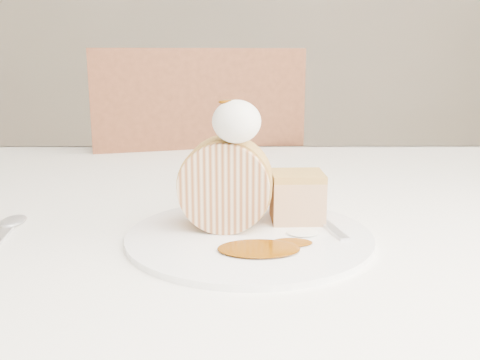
{
  "coord_description": "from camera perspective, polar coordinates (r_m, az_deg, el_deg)",
  "views": [
    {
      "loc": [
        0.05,
        -0.49,
        0.95
      ],
      "look_at": [
        0.05,
        0.06,
        0.81
      ],
      "focal_mm": 40.0,
      "sensor_mm": 36.0,
      "label": 1
    }
  ],
  "objects": [
    {
      "name": "caramel_drizzle",
      "position": [
        0.56,
        -1.03,
        8.89
      ],
      "size": [
        0.03,
        0.02,
        0.01
      ],
      "primitive_type": "ellipsoid",
      "color": "#693504",
      "rests_on": "whipped_cream"
    },
    {
      "name": "whipped_cream",
      "position": [
        0.56,
        -0.37,
        6.25
      ],
      "size": [
        0.05,
        0.05,
        0.05
      ],
      "primitive_type": "ellipsoid",
      "color": "white",
      "rests_on": "roulade_slice"
    },
    {
      "name": "roulade_slice",
      "position": [
        0.59,
        -1.56,
        -0.5
      ],
      "size": [
        0.1,
        0.06,
        0.1
      ],
      "primitive_type": "cylinder",
      "rotation": [
        1.57,
        0.0,
        -0.08
      ],
      "color": "#CEB58F",
      "rests_on": "plate"
    },
    {
      "name": "chair_far",
      "position": [
        1.31,
        -4.98,
        -4.52
      ],
      "size": [
        0.56,
        0.56,
        0.96
      ],
      "rotation": [
        0.0,
        0.0,
        3.42
      ],
      "color": "brown",
      "rests_on": "ground"
    },
    {
      "name": "cake_chunk",
      "position": [
        0.62,
        6.1,
        -2.11
      ],
      "size": [
        0.06,
        0.06,
        0.05
      ],
      "primitive_type": "cube",
      "rotation": [
        0.0,
        0.0,
        0.03
      ],
      "color": "#B88C45",
      "rests_on": "plate"
    },
    {
      "name": "table",
      "position": [
        0.75,
        -3.79,
        -9.02
      ],
      "size": [
        1.4,
        0.9,
        0.75
      ],
      "color": "white",
      "rests_on": "ground"
    },
    {
      "name": "fork",
      "position": [
        0.62,
        9.06,
        -4.57
      ],
      "size": [
        0.06,
        0.16,
        0.0
      ],
      "primitive_type": "cube",
      "rotation": [
        0.0,
        0.0,
        0.22
      ],
      "color": "silver",
      "rests_on": "plate"
    },
    {
      "name": "caramel_pool",
      "position": [
        0.53,
        2.01,
        -7.3
      ],
      "size": [
        0.08,
        0.06,
        0.0
      ],
      "primitive_type": null,
      "rotation": [
        0.0,
        0.0,
        0.03
      ],
      "color": "#693504",
      "rests_on": "plate"
    },
    {
      "name": "plate",
      "position": [
        0.58,
        0.99,
        -6.04
      ],
      "size": [
        0.27,
        0.27,
        0.01
      ],
      "primitive_type": "cylinder",
      "rotation": [
        0.0,
        0.0,
        0.03
      ],
      "color": "white",
      "rests_on": "table"
    }
  ]
}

